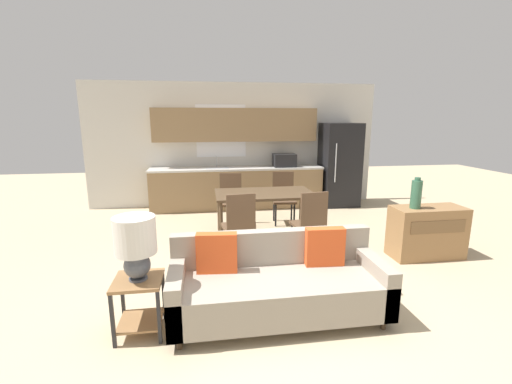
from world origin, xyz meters
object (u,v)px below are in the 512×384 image
refrigerator (339,165)px  credenza (427,232)px  dining_table (264,196)px  dining_chair_far_left (230,198)px  vase (416,194)px  dining_chair_near_left (239,223)px  couch (277,283)px  table_lamp (135,242)px  side_table (139,297)px  dining_chair_far_right (284,195)px  dining_chair_near_right (310,221)px

refrigerator → credenza: bearing=-88.4°
dining_table → dining_chair_far_left: dining_chair_far_left is taller
vase → dining_chair_near_left: 2.46m
couch → vase: size_ratio=4.83×
dining_chair_near_left → table_lamp: bearing=48.8°
couch → side_table: size_ratio=3.91×
refrigerator → couch: bearing=-119.0°
table_lamp → dining_chair_far_right: table_lamp is taller
dining_table → side_table: 2.83m
side_table → dining_chair_far_right: 3.78m
side_table → credenza: 3.91m
dining_chair_far_left → vase: bearing=-30.7°
refrigerator → side_table: refrigerator is taller
credenza → dining_chair_near_left: dining_chair_near_left is taller
table_lamp → dining_chair_near_right: (2.07, 1.52, -0.36)m
refrigerator → credenza: (0.09, -3.06, -0.55)m
dining_chair_far_right → dining_table: bearing=-115.9°
refrigerator → dining_chair_near_right: size_ratio=1.92×
dining_chair_far_left → side_table: bearing=-101.5°
couch → dining_chair_far_right: 3.14m
dining_table → credenza: bearing=-27.1°
credenza → dining_chair_near_left: size_ratio=1.05×
credenza → vase: 0.61m
couch → dining_chair_near_right: bearing=61.1°
couch → side_table: (-1.30, -0.11, 0.02)m
refrigerator → dining_chair_near_right: 3.20m
table_lamp → dining_chair_near_left: table_lamp is taller
side_table → dining_chair_far_right: bearing=56.6°
vase → credenza: bearing=3.5°
dining_chair_near_left → dining_chair_far_left: bearing=-96.9°
couch → dining_chair_far_left: dining_chair_far_left is taller
table_lamp → vase: (3.47, 1.22, 0.05)m
vase → dining_chair_far_left: 3.09m
vase → dining_chair_near_left: bearing=171.9°
dining_table → dining_chair_far_right: size_ratio=1.64×
couch → table_lamp: (-1.29, -0.11, 0.55)m
dining_table → dining_chair_far_right: (0.51, 0.82, -0.19)m
table_lamp → credenza: size_ratio=0.58×
couch → dining_chair_near_right: dining_chair_near_right is taller
side_table → table_lamp: (0.01, -0.00, 0.53)m
dining_chair_near_right → refrigerator: bearing=-126.9°
dining_chair_near_right → dining_table: bearing=-65.7°
dining_chair_near_left → dining_chair_far_left: (0.00, 1.56, 0.00)m
dining_chair_far_left → credenza: bearing=-28.0°
dining_table → dining_chair_near_right: dining_chair_near_right is taller
dining_table → couch: (-0.27, -2.22, -0.37)m
credenza → dining_chair_far_left: size_ratio=1.05×
dining_table → dining_chair_near_left: (-0.49, -0.77, -0.19)m
table_lamp → dining_chair_far_left: size_ratio=0.61×
dining_chair_near_left → dining_chair_far_left: size_ratio=1.00×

